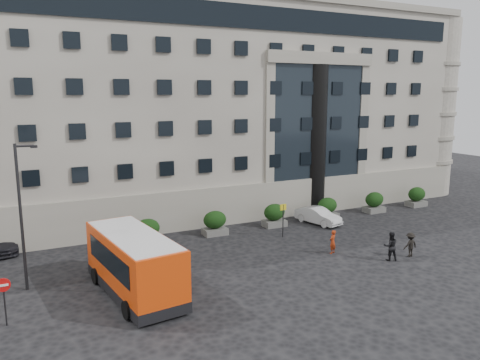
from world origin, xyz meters
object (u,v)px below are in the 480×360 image
object	(u,v)px
hedge_b	(215,223)
hedge_c	(274,215)
hedge_d	(327,208)
pedestrian_b	(390,246)
parked_car_d	(6,226)
hedge_f	(417,197)
street_lamp	(22,212)
pedestrian_a	(333,242)
hedge_e	(374,202)
bus_stop_sign	(283,215)
minibus	(134,261)
no_entry_sign	(4,292)
hedge_a	(147,232)
white_taxi	(318,216)
pedestrian_c	(410,245)

from	to	relation	value
hedge_b	hedge_c	size ratio (longest dim) A/B	1.00
hedge_b	hedge_d	bearing A→B (deg)	0.00
pedestrian_b	parked_car_d	bearing A→B (deg)	-14.39
hedge_b	hedge_f	xyz separation A→B (m)	(20.80, 0.00, 0.00)
hedge_f	street_lamp	xyz separation A→B (m)	(-33.94, -4.80, 3.44)
pedestrian_a	hedge_f	bearing A→B (deg)	-179.33
hedge_e	bus_stop_sign	world-z (taller)	bus_stop_sign
hedge_e	street_lamp	xyz separation A→B (m)	(-28.74, -4.80, 3.44)
hedge_f	minibus	distance (m)	29.92
hedge_e	no_entry_sign	size ratio (longest dim) A/B	0.79
hedge_d	parked_car_d	distance (m)	25.68
hedge_a	hedge_b	distance (m)	5.20
hedge_b	no_entry_sign	distance (m)	16.74
hedge_b	hedge_c	xyz separation A→B (m)	(5.20, 0.00, 0.00)
hedge_c	parked_car_d	distance (m)	20.74
hedge_c	hedge_e	distance (m)	10.40
no_entry_sign	hedge_c	bearing A→B (deg)	24.49
hedge_c	white_taxi	size ratio (longest dim) A/B	0.45
street_lamp	bus_stop_sign	size ratio (longest dim) A/B	3.17
street_lamp	no_entry_sign	size ratio (longest dim) A/B	3.45
hedge_a	pedestrian_c	xyz separation A→B (m)	(14.80, -10.08, -0.12)
hedge_a	hedge_f	distance (m)	26.00
white_taxi	pedestrian_c	bearing A→B (deg)	-100.51
street_lamp	pedestrian_c	size ratio (longest dim) A/B	4.97
hedge_a	hedge_b	xyz separation A→B (m)	(5.20, 0.00, 0.00)
pedestrian_a	hedge_d	bearing A→B (deg)	-149.10
pedestrian_a	pedestrian_b	bearing A→B (deg)	108.01
white_taxi	pedestrian_c	distance (m)	9.19
bus_stop_sign	minibus	size ratio (longest dim) A/B	0.31
hedge_c	bus_stop_sign	distance (m)	3.05
hedge_d	pedestrian_b	bearing A→B (deg)	-103.95
street_lamp	pedestrian_b	distance (m)	21.96
hedge_b	parked_car_d	size ratio (longest dim) A/B	0.40
hedge_d	minibus	distance (m)	20.09
hedge_c	no_entry_sign	bearing A→B (deg)	-155.51
pedestrian_b	pedestrian_c	world-z (taller)	pedestrian_b
parked_car_d	pedestrian_a	xyz separation A→B (m)	(19.63, -14.60, 0.17)
hedge_e	pedestrian_a	bearing A→B (deg)	-144.18
no_entry_sign	parked_car_d	bearing A→B (deg)	90.14
hedge_f	hedge_c	bearing A→B (deg)	180.00
hedge_b	pedestrian_b	bearing A→B (deg)	-51.88
street_lamp	parked_car_d	distance (m)	12.64
pedestrian_a	bus_stop_sign	bearing A→B (deg)	-101.44
hedge_c	pedestrian_a	bearing A→B (deg)	-88.51
minibus	parked_car_d	bearing A→B (deg)	104.99
bus_stop_sign	hedge_d	bearing A→B (deg)	24.66
hedge_e	pedestrian_b	xyz separation A→B (m)	(-7.70, -10.07, 0.02)
hedge_c	street_lamp	bearing A→B (deg)	-165.33
hedge_e	pedestrian_c	bearing A→B (deg)	-120.74
minibus	parked_car_d	world-z (taller)	minibus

